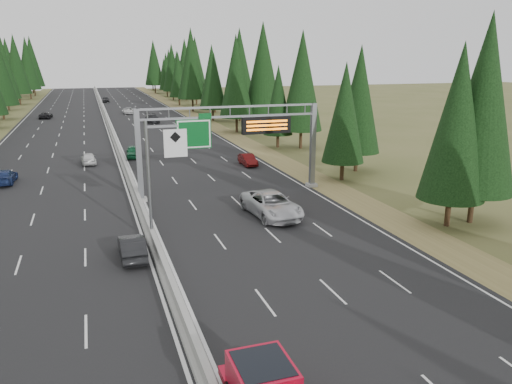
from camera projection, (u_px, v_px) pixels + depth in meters
road at (111, 131)px, 83.57m from camera, size 32.00×260.00×0.08m
shoulder_right at (214, 126)px, 89.02m from camera, size 3.60×260.00×0.06m
median_barrier at (111, 129)px, 83.47m from camera, size 0.70×260.00×0.85m
sign_gantry at (238, 136)px, 43.63m from camera, size 16.75×0.98×7.80m
hov_sign_pole at (158, 172)px, 32.14m from camera, size 2.80×0.50×8.00m
tree_row_right at (248, 75)px, 81.81m from camera, size 11.67×240.20×18.42m
silver_minivan at (271, 204)px, 38.26m from camera, size 3.58×6.83×1.83m
car_ahead_green at (133, 152)px, 60.84m from camera, size 2.00×4.30×1.42m
car_ahead_dkred at (248, 160)px, 56.49m from camera, size 1.37×3.87×1.27m
car_ahead_dkgrey at (152, 118)px, 93.62m from camera, size 2.29×5.43×1.56m
car_ahead_white at (129, 111)px, 108.74m from camera, size 2.18×4.66×1.29m
car_ahead_far at (106, 99)px, 136.69m from camera, size 1.84×4.51×1.53m
car_onc_near at (132, 247)px, 30.23m from camera, size 1.53×4.24×1.39m
car_onc_blue at (4, 177)px, 48.23m from camera, size 2.05×4.72×1.35m
car_onc_white at (88, 158)px, 57.10m from camera, size 1.78×3.99×1.33m
car_onc_far at (46, 115)px, 100.30m from camera, size 2.52×4.90×1.32m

